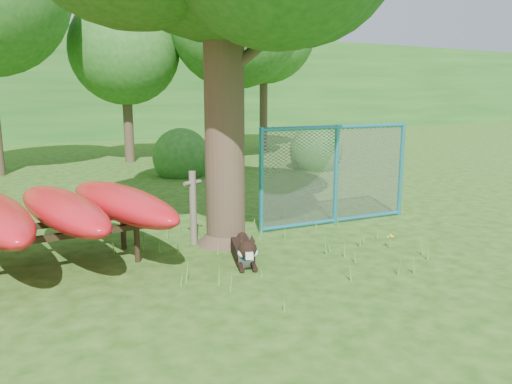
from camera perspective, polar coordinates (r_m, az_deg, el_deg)
ground at (r=7.28m, az=3.42°, el=-9.52°), size 80.00×80.00×0.00m
wooden_post at (r=8.61m, az=-7.21°, el=-1.59°), size 0.35×0.16×1.28m
kayak_rack at (r=7.91m, az=-24.41°, el=-2.20°), size 3.82×3.39×1.14m
husky_dog at (r=7.72m, az=-1.34°, el=-6.77°), size 0.63×1.15×0.54m
fence_section at (r=9.99m, az=9.12°, el=1.96°), size 3.36×0.38×3.28m
wildflower_clump at (r=8.70m, az=15.11°, el=-5.03°), size 0.11×0.10×0.25m
bg_tree_c at (r=19.45m, az=-14.78°, el=15.44°), size 4.00×4.00×6.12m
bg_tree_d at (r=19.00m, az=-2.40°, el=18.86°), size 4.80×4.80×7.50m
bg_tree_e at (r=23.07m, az=0.89°, el=17.89°), size 4.60×4.60×7.55m
shrub_right at (r=17.29m, az=6.81°, el=2.63°), size 1.80×1.80×1.80m
shrub_mid at (r=15.97m, az=-8.46°, el=1.87°), size 1.80×1.80×1.80m
wooded_hillside at (r=33.88m, az=-24.13°, el=11.04°), size 80.00×12.00×6.00m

